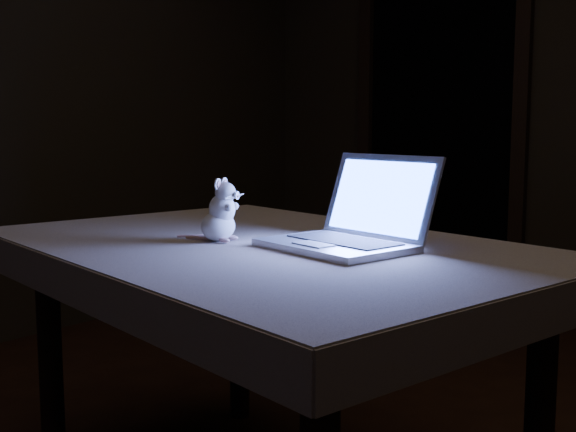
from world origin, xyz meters
The scene contains 5 objects.
doorway centered at (-1.10, 2.50, 1.06)m, with size 1.06×0.36×2.13m, color black, non-canonical shape.
table centered at (-0.30, 0.03, 0.36)m, with size 1.34×0.86×0.72m, color black, non-canonical shape.
tablecloth centered at (-0.36, 0.04, 0.68)m, with size 1.43×0.95×0.09m, color #BDAB9C, non-canonical shape.
laptop centered at (-0.11, 0.06, 0.84)m, with size 0.34×0.29×0.23m, color silver, non-canonical shape.
plush_mouse centered at (-0.40, -0.03, 0.80)m, with size 0.12×0.12×0.16m, color silver, non-canonical shape.
Camera 1 is at (0.86, -1.31, 1.01)m, focal length 45.00 mm.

